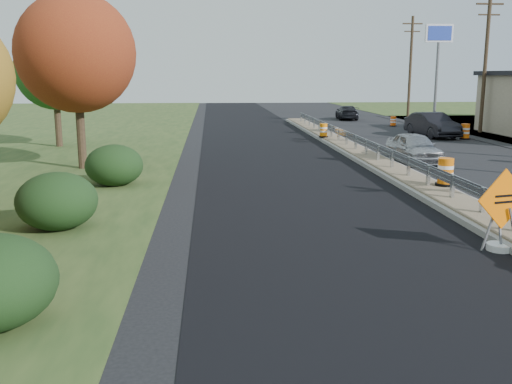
{
  "coord_description": "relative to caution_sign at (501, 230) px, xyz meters",
  "views": [
    {
      "loc": [
        -7.49,
        -14.85,
        3.96
      ],
      "look_at": [
        -6.37,
        -0.94,
        1.1
      ],
      "focal_mm": 40.0,
      "sensor_mm": 36.0,
      "label": 1
    }
  ],
  "objects": [
    {
      "name": "ground",
      "position": [
        0.9,
        2.76,
        -0.49
      ],
      "size": [
        140.0,
        140.0,
        0.0
      ],
      "primitive_type": "plane",
      "color": "black",
      "rests_on": "ground"
    },
    {
      "name": "milled_overlay",
      "position": [
        -3.5,
        12.76,
        -0.48
      ],
      "size": [
        7.2,
        120.0,
        0.01
      ],
      "primitive_type": "cube",
      "color": "black",
      "rests_on": "ground"
    },
    {
      "name": "median",
      "position": [
        0.9,
        10.76,
        -0.38
      ],
      "size": [
        1.6,
        55.0,
        0.23
      ],
      "color": "gray",
      "rests_on": "ground"
    },
    {
      "name": "guardrail",
      "position": [
        0.9,
        11.76,
        0.24
      ],
      "size": [
        0.1,
        46.15,
        0.72
      ],
      "color": "silver",
      "rests_on": "median"
    },
    {
      "name": "pylon_sign_north",
      "position": [
        11.4,
        32.76,
        5.99
      ],
      "size": [
        2.2,
        0.3,
        7.9
      ],
      "color": "slate",
      "rests_on": "ground"
    },
    {
      "name": "utility_pole_nmid",
      "position": [
        12.4,
        26.76,
        4.45
      ],
      "size": [
        1.9,
        0.26,
        9.4
      ],
      "color": "#473523",
      "rests_on": "ground"
    },
    {
      "name": "utility_pole_north",
      "position": [
        12.4,
        41.76,
        4.45
      ],
      "size": [
        1.9,
        0.26,
        9.4
      ],
      "color": "#473523",
      "rests_on": "ground"
    },
    {
      "name": "hedge_mid",
      "position": [
        -10.6,
        2.76,
        0.27
      ],
      "size": [
        2.09,
        2.09,
        1.52
      ],
      "primitive_type": "ellipsoid",
      "color": "black",
      "rests_on": "ground"
    },
    {
      "name": "hedge_north",
      "position": [
        -10.1,
        8.76,
        0.27
      ],
      "size": [
        2.09,
        2.09,
        1.52
      ],
      "primitive_type": "ellipsoid",
      "color": "black",
      "rests_on": "ground"
    },
    {
      "name": "tree_near_red",
      "position": [
        -12.1,
        12.76,
        4.38
      ],
      "size": [
        4.95,
        4.95,
        7.35
      ],
      "color": "#473523",
      "rests_on": "ground"
    },
    {
      "name": "tree_near_back",
      "position": [
        -15.1,
        20.76,
        3.72
      ],
      "size": [
        4.29,
        4.29,
        6.37
      ],
      "color": "#473523",
      "rests_on": "ground"
    },
    {
      "name": "caution_sign",
      "position": [
        0.0,
        0.0,
        0.0
      ],
      "size": [
        1.36,
        0.58,
        1.92
      ],
      "rotation": [
        0.0,
        0.0,
        0.24
      ],
      "color": "white",
      "rests_on": "ground"
    },
    {
      "name": "barrel_median_mid",
      "position": [
        1.45,
        6.64,
        0.2
      ],
      "size": [
        0.65,
        0.65,
        0.95
      ],
      "color": "black",
      "rests_on": "median"
    },
    {
      "name": "barrel_median_far",
      "position": [
        0.35,
        22.53,
        0.14
      ],
      "size": [
        0.57,
        0.57,
        0.84
      ],
      "color": "black",
      "rests_on": "median"
    },
    {
      "name": "barrel_shoulder_mid",
      "position": [
        9.47,
        22.75,
        -0.02
      ],
      "size": [
        0.66,
        0.66,
        0.97
      ],
      "color": "black",
      "rests_on": "ground"
    },
    {
      "name": "barrel_shoulder_far",
      "position": [
        7.9,
        32.29,
        -0.11
      ],
      "size": [
        0.54,
        0.54,
        0.79
      ],
      "color": "black",
      "rests_on": "ground"
    },
    {
      "name": "car_silver",
      "position": [
        2.82,
        13.48,
        0.2
      ],
      "size": [
        1.78,
        4.09,
        1.37
      ],
      "primitive_type": "imported",
      "rotation": [
        0.0,
        0.0,
        0.04
      ],
      "color": "#ABABB0",
      "rests_on": "ground"
    },
    {
      "name": "car_dark_mid",
      "position": [
        7.9,
        24.27,
        0.31
      ],
      "size": [
        2.28,
        5.0,
        1.59
      ],
      "primitive_type": "imported",
      "rotation": [
        0.0,
        0.0,
        0.13
      ],
      "color": "black",
      "rests_on": "ground"
    },
    {
      "name": "car_dark_far",
      "position": [
        5.92,
        39.62,
        0.14
      ],
      "size": [
        2.28,
        4.54,
        1.26
      ],
      "primitive_type": "imported",
      "rotation": [
        0.0,
        0.0,
        3.02
      ],
      "color": "black",
      "rests_on": "ground"
    }
  ]
}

